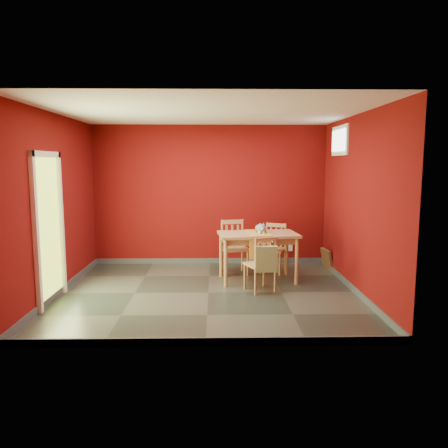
{
  "coord_description": "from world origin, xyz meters",
  "views": [
    {
      "loc": [
        0.11,
        -6.49,
        1.97
      ],
      "look_at": [
        0.25,
        0.45,
        1.0
      ],
      "focal_mm": 35.0,
      "sensor_mm": 36.0,
      "label": 1
    }
  ],
  "objects_px": {
    "chair_far_left": "(234,246)",
    "cat": "(261,227)",
    "chair_far_right": "(274,247)",
    "picture_frame": "(327,259)",
    "dining_table": "(258,239)",
    "tote_bag": "(266,259)",
    "chair_near": "(261,263)"
  },
  "relations": [
    {
      "from": "chair_near",
      "to": "cat",
      "type": "height_order",
      "value": "cat"
    },
    {
      "from": "chair_near",
      "to": "chair_far_left",
      "type": "bearing_deg",
      "value": 108.0
    },
    {
      "from": "chair_far_right",
      "to": "chair_near",
      "type": "xyz_separation_m",
      "value": [
        -0.36,
        -1.21,
        -0.01
      ]
    },
    {
      "from": "tote_bag",
      "to": "chair_near",
      "type": "bearing_deg",
      "value": 104.86
    },
    {
      "from": "chair_far_left",
      "to": "chair_far_right",
      "type": "height_order",
      "value": "chair_far_left"
    },
    {
      "from": "dining_table",
      "to": "chair_far_right",
      "type": "height_order",
      "value": "chair_far_right"
    },
    {
      "from": "picture_frame",
      "to": "dining_table",
      "type": "bearing_deg",
      "value": -151.66
    },
    {
      "from": "tote_bag",
      "to": "picture_frame",
      "type": "bearing_deg",
      "value": 49.77
    },
    {
      "from": "dining_table",
      "to": "picture_frame",
      "type": "xyz_separation_m",
      "value": [
        1.37,
        0.74,
        -0.52
      ]
    },
    {
      "from": "picture_frame",
      "to": "tote_bag",
      "type": "bearing_deg",
      "value": -130.23
    },
    {
      "from": "dining_table",
      "to": "picture_frame",
      "type": "distance_m",
      "value": 1.64
    },
    {
      "from": "chair_far_right",
      "to": "tote_bag",
      "type": "bearing_deg",
      "value": -102.08
    },
    {
      "from": "dining_table",
      "to": "tote_bag",
      "type": "distance_m",
      "value": 0.84
    },
    {
      "from": "tote_bag",
      "to": "dining_table",
      "type": "bearing_deg",
      "value": 93.33
    },
    {
      "from": "picture_frame",
      "to": "chair_far_right",
      "type": "bearing_deg",
      "value": -171.82
    },
    {
      "from": "chair_far_left",
      "to": "picture_frame",
      "type": "bearing_deg",
      "value": 7.12
    },
    {
      "from": "chair_far_left",
      "to": "tote_bag",
      "type": "bearing_deg",
      "value": -72.46
    },
    {
      "from": "chair_far_right",
      "to": "chair_near",
      "type": "distance_m",
      "value": 1.26
    },
    {
      "from": "dining_table",
      "to": "chair_near",
      "type": "xyz_separation_m",
      "value": [
        -0.01,
        -0.62,
        -0.27
      ]
    },
    {
      "from": "dining_table",
      "to": "picture_frame",
      "type": "relative_size",
      "value": 3.4
    },
    {
      "from": "dining_table",
      "to": "cat",
      "type": "height_order",
      "value": "cat"
    },
    {
      "from": "dining_table",
      "to": "chair_far_right",
      "type": "xyz_separation_m",
      "value": [
        0.35,
        0.59,
        -0.26
      ]
    },
    {
      "from": "chair_far_right",
      "to": "picture_frame",
      "type": "relative_size",
      "value": 2.19
    },
    {
      "from": "chair_far_right",
      "to": "cat",
      "type": "distance_m",
      "value": 0.76
    },
    {
      "from": "chair_far_left",
      "to": "cat",
      "type": "xyz_separation_m",
      "value": [
        0.43,
        -0.46,
        0.42
      ]
    },
    {
      "from": "chair_far_left",
      "to": "picture_frame",
      "type": "distance_m",
      "value": 1.78
    },
    {
      "from": "tote_bag",
      "to": "cat",
      "type": "distance_m",
      "value": 0.95
    },
    {
      "from": "chair_far_left",
      "to": "cat",
      "type": "bearing_deg",
      "value": -47.12
    },
    {
      "from": "dining_table",
      "to": "tote_bag",
      "type": "height_order",
      "value": "tote_bag"
    },
    {
      "from": "cat",
      "to": "picture_frame",
      "type": "bearing_deg",
      "value": 24.15
    },
    {
      "from": "cat",
      "to": "chair_far_right",
      "type": "bearing_deg",
      "value": 57.57
    },
    {
      "from": "chair_far_right",
      "to": "cat",
      "type": "bearing_deg",
      "value": -119.28
    }
  ]
}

